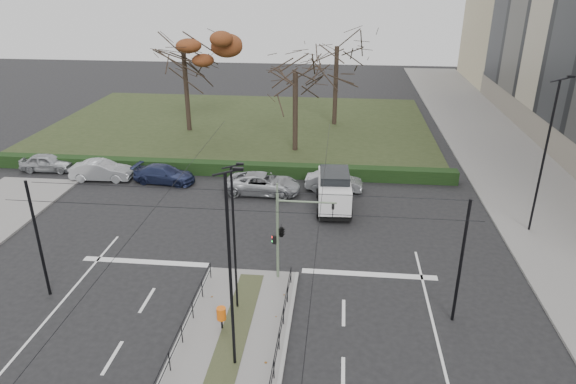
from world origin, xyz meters
name	(u,v)px	position (x,y,z in m)	size (l,w,h in m)	color
ground	(235,334)	(0.00, 0.00, 0.00)	(140.00, 140.00, 0.00)	black
median_island	(222,374)	(0.00, -2.50, 0.07)	(4.40, 15.00, 0.14)	slate
sidewalk_east	(513,169)	(18.00, 22.00, 0.07)	(8.00, 90.00, 0.14)	slate
park	(239,125)	(-6.00, 32.00, 0.05)	(38.00, 26.00, 0.10)	#252F17
hedge	(206,168)	(-6.00, 18.60, 0.50)	(38.00, 1.00, 1.00)	black
median_railing	(221,357)	(0.00, -2.60, 0.98)	(4.14, 13.24, 0.92)	black
catenary	(239,247)	(0.00, 1.62, 3.42)	(20.00, 34.00, 6.00)	black
traffic_light	(283,230)	(1.60, 4.50, 2.83)	(3.15, 1.78, 4.63)	#63765B
litter_bin	(221,314)	(-0.60, 0.15, 0.90)	(0.41, 0.41, 1.06)	black
streetlamp_median_near	(231,272)	(0.40, -1.92, 4.39)	(0.70, 0.14, 8.36)	black
streetlamp_median_far	(235,238)	(-0.22, 1.77, 3.77)	(0.60, 0.12, 7.15)	black
streetlamp_sidewalk	(545,156)	(15.83, 11.22, 4.85)	(0.77, 0.16, 9.26)	black
parked_car_first	(47,163)	(-18.55, 17.91, 0.70)	(1.64, 4.09, 1.39)	#A0A3A7
parked_car_second	(102,170)	(-13.48, 16.57, 0.74)	(1.58, 4.52, 1.49)	#A0A3A7
parked_car_third	(164,174)	(-8.64, 16.52, 0.66)	(1.86, 4.57, 1.33)	#1F2749
parked_car_fourth	(263,184)	(-1.05, 15.32, 0.73)	(2.43, 5.27, 1.46)	#A0A3A7
white_van	(334,189)	(3.96, 13.40, 1.34)	(2.46, 5.03, 2.58)	silver
rust_tree	(183,42)	(-10.55, 29.78, 8.51)	(8.65, 8.65, 11.07)	black
bare_tree_center	(337,52)	(3.59, 33.42, 7.24)	(7.24, 7.24, 10.24)	black
bare_tree_near	(295,78)	(0.35, 24.83, 6.32)	(5.61, 5.61, 8.93)	black
parked_car_fifth	(334,182)	(3.91, 16.37, 0.67)	(1.42, 4.06, 1.34)	#A0A3A7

